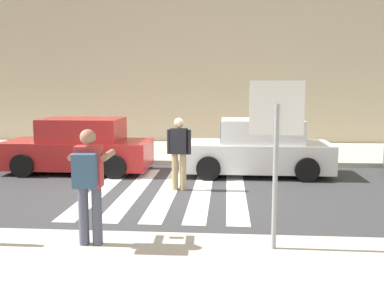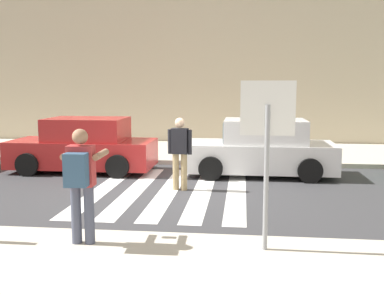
% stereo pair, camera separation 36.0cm
% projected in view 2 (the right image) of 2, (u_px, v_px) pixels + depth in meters
% --- Properties ---
extents(ground_plane, '(120.00, 120.00, 0.00)m').
position_uv_depth(ground_plane, '(167.00, 193.00, 10.46)').
color(ground_plane, '#38383A').
extents(sidewalk_far, '(60.00, 4.80, 0.14)m').
position_uv_depth(sidewalk_far, '(195.00, 152.00, 16.36)').
color(sidewalk_far, beige).
rests_on(sidewalk_far, ground).
extents(building_facade_far, '(56.00, 4.00, 6.61)m').
position_uv_depth(building_facade_far, '(205.00, 66.00, 20.23)').
color(building_facade_far, beige).
rests_on(building_facade_far, ground).
extents(crosswalk_stripe_0, '(0.44, 5.20, 0.01)m').
position_uv_depth(crosswalk_stripe_0, '(104.00, 189.00, 10.84)').
color(crosswalk_stripe_0, silver).
rests_on(crosswalk_stripe_0, ground).
extents(crosswalk_stripe_1, '(0.44, 5.20, 0.01)m').
position_uv_depth(crosswalk_stripe_1, '(136.00, 189.00, 10.75)').
color(crosswalk_stripe_1, silver).
rests_on(crosswalk_stripe_1, ground).
extents(crosswalk_stripe_2, '(0.44, 5.20, 0.01)m').
position_uv_depth(crosswalk_stripe_2, '(169.00, 190.00, 10.66)').
color(crosswalk_stripe_2, silver).
rests_on(crosswalk_stripe_2, ground).
extents(crosswalk_stripe_3, '(0.44, 5.20, 0.01)m').
position_uv_depth(crosswalk_stripe_3, '(202.00, 191.00, 10.57)').
color(crosswalk_stripe_3, silver).
rests_on(crosswalk_stripe_3, ground).
extents(crosswalk_stripe_4, '(0.44, 5.20, 0.01)m').
position_uv_depth(crosswalk_stripe_4, '(236.00, 192.00, 10.48)').
color(crosswalk_stripe_4, silver).
rests_on(crosswalk_stripe_4, ground).
extents(stop_sign, '(0.76, 0.08, 2.42)m').
position_uv_depth(stop_sign, '(267.00, 128.00, 6.25)').
color(stop_sign, gray).
rests_on(stop_sign, sidewalk_near).
extents(photographer_with_backpack, '(0.60, 0.86, 1.72)m').
position_uv_depth(photographer_with_backpack, '(81.00, 176.00, 6.57)').
color(photographer_with_backpack, '#474C60').
rests_on(photographer_with_backpack, sidewalk_near).
extents(pedestrian_crossing, '(0.58, 0.27, 1.72)m').
position_uv_depth(pedestrian_crossing, '(180.00, 150.00, 10.59)').
color(pedestrian_crossing, tan).
rests_on(pedestrian_crossing, ground).
extents(parked_car_red, '(4.10, 1.92, 1.55)m').
position_uv_depth(parked_car_red, '(84.00, 146.00, 12.94)').
color(parked_car_red, red).
rests_on(parked_car_red, ground).
extents(parked_car_white, '(4.10, 1.92, 1.55)m').
position_uv_depth(parked_car_white, '(260.00, 149.00, 12.37)').
color(parked_car_white, white).
rests_on(parked_car_white, ground).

